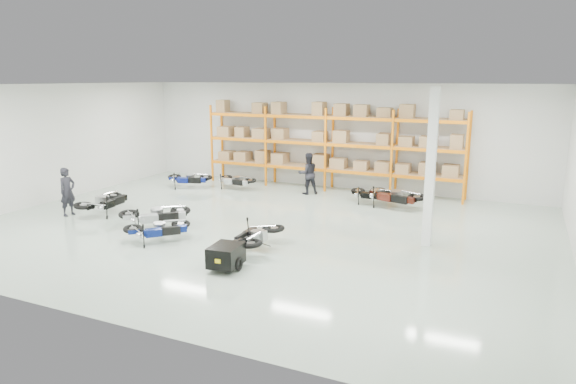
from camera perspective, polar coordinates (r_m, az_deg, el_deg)
The scene contains 14 objects.
room at distance 16.04m, azimuth -3.39°, elevation 3.71°, with size 18.00×18.00×18.00m.
pallet_rack at distance 21.89m, azimuth 4.60°, elevation 6.09°, with size 11.28×0.98×3.62m.
structural_column at distance 14.87m, azimuth 15.57°, elevation 2.56°, with size 0.25×0.25×4.50m, color white.
moto_blue_centre at distance 15.47m, azimuth -14.25°, elevation -3.61°, with size 0.74×1.66×1.02m, color #081555, non-canonical shape.
moto_silver_left at distance 16.79m, azimuth -14.54°, elevation -2.06°, with size 0.86×1.93×1.18m, color #ACAEB3, non-canonical shape.
moto_black_far_left at distance 19.14m, azimuth -19.75°, elevation -0.66°, with size 0.84×1.89×1.16m, color black, non-canonical shape.
moto_touring_right at distance 14.29m, azimuth -3.57°, elevation -4.42°, with size 0.80×1.79×1.09m, color black, non-canonical shape.
trailer at distance 13.03m, azimuth -6.90°, elevation -7.03°, with size 0.79×1.51×0.63m.
moto_back_a at distance 22.80m, azimuth -10.99°, elevation 1.75°, with size 0.76×1.71×1.05m, color navy, non-canonical shape.
moto_back_b at distance 22.29m, azimuth -5.89°, elevation 1.57°, with size 0.70×1.58×0.97m, color silver, non-canonical shape.
moto_back_c at distance 19.79m, azimuth 9.49°, elevation 0.09°, with size 0.72×1.63×0.99m, color black, non-canonical shape.
moto_back_d at distance 19.29m, azimuth 11.68°, elevation -0.05°, with size 0.85×1.92×1.17m, color #40140C, non-canonical shape.
person_left at distance 19.39m, azimuth -23.30°, elevation 0.03°, with size 0.62×0.41×1.69m, color black.
person_back at distance 21.16m, azimuth 2.23°, elevation 2.07°, with size 0.83×0.65×1.72m, color black.
Camera 1 is at (7.46, -13.98, 4.73)m, focal length 32.00 mm.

